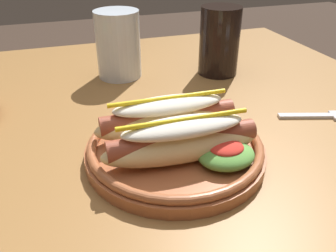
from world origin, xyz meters
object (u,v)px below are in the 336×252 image
fork (323,116)px  soda_cup (219,41)px  water_cup (118,45)px  hot_dog_plate (177,140)px

fork → soda_cup: soda_cup is taller
fork → soda_cup: size_ratio=0.90×
fork → water_cup: water_cup is taller
fork → soda_cup: 0.25m
soda_cup → water_cup: size_ratio=1.03×
soda_cup → hot_dog_plate: bearing=-124.8°
hot_dog_plate → fork: size_ratio=1.95×
hot_dog_plate → water_cup: 0.31m
soda_cup → water_cup: soda_cup is taller
soda_cup → water_cup: bearing=166.3°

